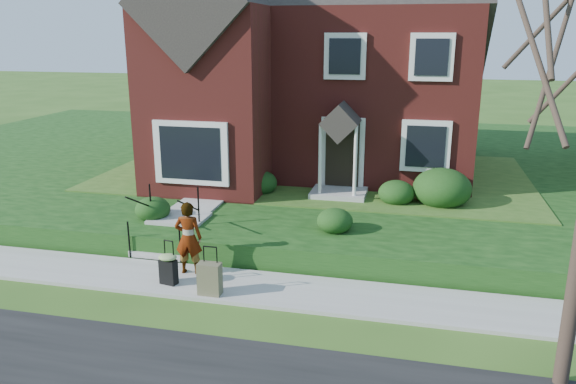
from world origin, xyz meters
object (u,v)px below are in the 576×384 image
(front_steps, at_px, (172,230))
(suitcase_olive, at_px, (210,279))
(suitcase_black, at_px, (168,267))
(woman, at_px, (188,238))

(front_steps, height_order, suitcase_olive, front_steps)
(front_steps, relative_size, suitcase_black, 2.09)
(woman, distance_m, suitcase_olive, 1.32)
(front_steps, distance_m, suitcase_black, 2.31)
(woman, relative_size, suitcase_black, 1.70)
(front_steps, relative_size, woman, 1.22)
(woman, bearing_deg, front_steps, -61.09)
(woman, bearing_deg, suitcase_black, 64.37)
(woman, xyz_separation_m, suitcase_olive, (0.82, -0.91, -0.48))
(front_steps, distance_m, woman, 1.90)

